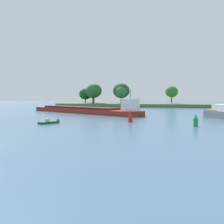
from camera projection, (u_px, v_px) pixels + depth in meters
name	position (u px, v px, depth m)	size (l,w,h in m)	color
treeline_island	(134.00, 100.00, 123.74)	(77.26, 17.82, 9.58)	#566B3D
fishing_skiff	(49.00, 122.00, 49.05)	(2.55, 3.91, 0.86)	#19472D
cargo_barge	(84.00, 110.00, 77.64)	(35.12, 24.47, 5.75)	maroon
channel_buoy_red	(130.00, 118.00, 51.49)	(0.70, 0.70, 1.90)	red
channel_buoy_green	(196.00, 121.00, 44.57)	(0.70, 0.70, 1.90)	green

